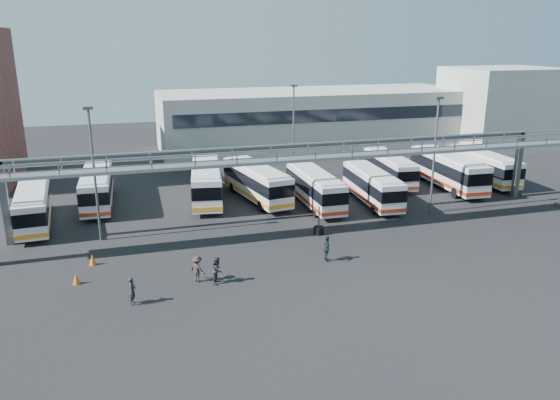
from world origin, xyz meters
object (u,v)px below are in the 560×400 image
object	(u,v)px
light_pole_left	(94,168)
bus_1	(97,186)
cone_left	(76,279)
bus_5	(315,187)
light_pole_mid	(435,149)
pedestrian_a	(132,291)
pedestrian_d	(327,249)
bus_8	(448,169)
bus_7	(389,168)
bus_9	(482,166)
light_pole_back	(294,127)
cone_right	(92,260)
bus_4	(257,181)
bus_6	(372,185)
bus_0	(33,205)
pedestrian_c	(197,269)
bus_3	(206,181)
pedestrian_b	(218,270)
tire_stack	(319,230)

from	to	relation	value
light_pole_left	bus_1	bearing A→B (deg)	92.19
cone_left	bus_5	bearing A→B (deg)	30.06
light_pole_mid	pedestrian_a	bearing A→B (deg)	-157.86
light_pole_left	pedestrian_d	size ratio (longest dim) A/B	5.53
bus_8	light_pole_left	bearing A→B (deg)	-166.95
bus_7	bus_9	world-z (taller)	bus_9
light_pole_back	bus_8	distance (m)	16.72
bus_9	cone_right	bearing A→B (deg)	-161.35
light_pole_back	bus_4	xyz separation A→B (m)	(-5.85, -6.81, -3.88)
light_pole_back	bus_6	bearing A→B (deg)	-68.34
bus_6	pedestrian_d	bearing A→B (deg)	-123.17
pedestrian_d	cone_right	size ratio (longest dim) A/B	2.43
light_pole_left	light_pole_mid	distance (m)	28.02
bus_0	pedestrian_c	size ratio (longest dim) A/B	6.18
light_pole_mid	bus_3	world-z (taller)	light_pole_mid
bus_1	cone_right	xyz separation A→B (m)	(-0.08, -14.38, -1.46)
pedestrian_b	cone_left	size ratio (longest dim) A/B	2.46
pedestrian_d	pedestrian_c	bearing A→B (deg)	101.33
bus_1	light_pole_left	bearing A→B (deg)	-86.46
pedestrian_b	cone_right	xyz separation A→B (m)	(-7.73, 5.26, -0.50)
bus_7	bus_0	bearing A→B (deg)	-167.34
bus_3	pedestrian_a	size ratio (longest dim) A/B	6.84
pedestrian_c	light_pole_back	bearing A→B (deg)	-71.34
bus_5	pedestrian_a	size ratio (longest dim) A/B	6.15
bus_9	cone_left	world-z (taller)	bus_9
bus_8	pedestrian_b	size ratio (longest dim) A/B	6.71
light_pole_mid	pedestrian_a	distance (m)	28.46
light_pole_back	pedestrian_a	xyz separation A→B (m)	(-17.97, -25.57, -4.87)
cone_right	bus_4	bearing A→B (deg)	39.54
pedestrian_c	pedestrian_d	distance (m)	9.10
bus_6	bus_5	bearing A→B (deg)	176.24
bus_6	tire_stack	bearing A→B (deg)	-135.05
light_pole_back	pedestrian_a	bearing A→B (deg)	-125.11
bus_3	light_pole_mid	bearing A→B (deg)	-18.46
bus_4	pedestrian_c	world-z (taller)	bus_4
light_pole_back	pedestrian_c	xyz separation A→B (m)	(-13.89, -23.52, -4.87)
pedestrian_d	light_pole_left	bearing A→B (deg)	66.49
bus_5	pedestrian_d	xyz separation A→B (m)	(-3.70, -12.69, -0.84)
bus_5	tire_stack	bearing A→B (deg)	-106.81
pedestrian_d	tire_stack	bearing A→B (deg)	-8.09
bus_1	light_pole_back	bearing A→B (deg)	13.75
pedestrian_a	pedestrian_b	world-z (taller)	pedestrian_b
bus_3	bus_8	bearing A→B (deg)	2.83
cone_left	cone_right	bearing A→B (deg)	73.04
bus_0	bus_3	size ratio (longest dim) A/B	0.91
bus_1	bus_5	world-z (taller)	bus_1
bus_3	cone_left	xyz separation A→B (m)	(-10.86, -16.08, -1.57)
bus_0	bus_5	bearing A→B (deg)	-7.32
pedestrian_b	light_pole_back	bearing A→B (deg)	-2.87
pedestrian_c	bus_1	bearing A→B (deg)	-22.00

